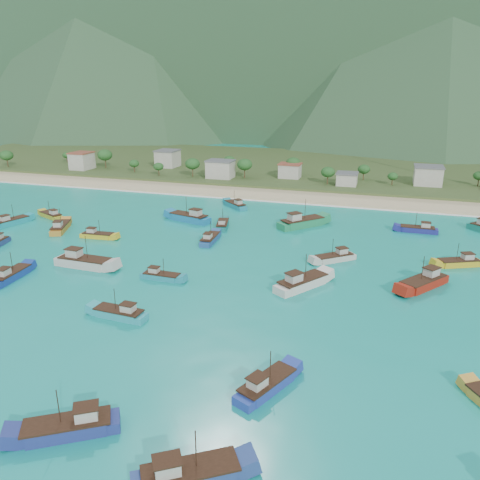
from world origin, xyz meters
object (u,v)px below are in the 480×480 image
(boat_9, at_px, (120,314))
(boat_17, at_px, (70,428))
(boat_4, at_px, (459,263))
(boat_16, at_px, (84,262))
(boat_19, at_px, (98,236))
(boat_30, at_px, (266,386))
(boat_2, at_px, (418,230))
(boat_33, at_px, (51,216))
(boat_10, at_px, (302,223))
(boat_12, at_px, (335,258))
(boat_18, at_px, (210,239))
(boat_21, at_px, (302,283))
(boat_15, at_px, (223,225))
(boat_13, at_px, (161,277))
(boat_28, at_px, (12,222))
(boat_8, at_px, (424,283))
(boat_3, at_px, (11,276))
(boat_24, at_px, (189,218))
(boat_11, at_px, (61,228))
(boat_6, at_px, (188,476))
(boat_29, at_px, (235,205))

(boat_9, relative_size, boat_17, 0.90)
(boat_4, height_order, boat_16, boat_16)
(boat_4, xyz_separation_m, boat_9, (-57.69, -43.27, -0.00))
(boat_19, relative_size, boat_30, 0.88)
(boat_2, distance_m, boat_33, 104.79)
(boat_10, distance_m, boat_12, 26.91)
(boat_2, distance_m, boat_18, 55.82)
(boat_9, bearing_deg, boat_21, -48.14)
(boat_2, xyz_separation_m, boat_15, (-51.47, -11.47, -0.04))
(boat_13, relative_size, boat_28, 0.78)
(boat_8, relative_size, boat_16, 0.90)
(boat_4, height_order, boat_15, boat_4)
(boat_3, bearing_deg, boat_15, 53.89)
(boat_8, height_order, boat_24, boat_24)
(boat_8, relative_size, boat_11, 1.04)
(boat_6, relative_size, boat_21, 0.90)
(boat_8, xyz_separation_m, boat_13, (-50.54, -11.78, -0.38))
(boat_6, height_order, boat_8, boat_8)
(boat_4, height_order, boat_13, boat_4)
(boat_9, bearing_deg, boat_33, 50.61)
(boat_10, xyz_separation_m, boat_15, (-20.77, -7.09, -0.49))
(boat_2, height_order, boat_24, boat_24)
(boat_29, distance_m, boat_33, 56.00)
(boat_3, height_order, boat_24, boat_24)
(boat_4, height_order, boat_33, boat_4)
(boat_8, distance_m, boat_21, 23.75)
(boat_4, bearing_deg, boat_9, 101.82)
(boat_13, xyz_separation_m, boat_24, (-11.50, 40.99, 0.48))
(boat_21, bearing_deg, boat_13, -137.51)
(boat_8, height_order, boat_21, boat_21)
(boat_10, relative_size, boat_28, 1.22)
(boat_13, height_order, boat_19, boat_19)
(boat_6, height_order, boat_17, boat_6)
(boat_8, distance_m, boat_30, 45.87)
(boat_6, bearing_deg, boat_9, -172.06)
(boat_17, relative_size, boat_33, 1.13)
(boat_4, height_order, boat_11, boat_11)
(boat_3, height_order, boat_4, boat_3)
(boat_16, xyz_separation_m, boat_28, (-39.13, 21.61, -0.27))
(boat_19, distance_m, boat_30, 75.04)
(boat_16, bearing_deg, boat_4, 109.50)
(boat_8, xyz_separation_m, boat_29, (-54.32, 48.47, -0.20))
(boat_3, relative_size, boat_16, 0.80)
(boat_4, bearing_deg, boat_29, 36.29)
(boat_12, relative_size, boat_15, 0.94)
(boat_10, bearing_deg, boat_30, -40.97)
(boat_11, height_order, boat_17, boat_17)
(boat_6, bearing_deg, boat_24, 169.98)
(boat_2, bearing_deg, boat_17, 156.45)
(boat_3, relative_size, boat_4, 1.04)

